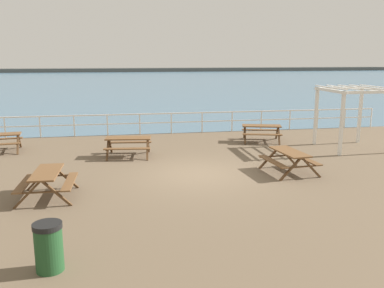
{
  "coord_description": "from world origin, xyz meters",
  "views": [
    {
      "loc": [
        -2.63,
        -13.44,
        3.99
      ],
      "look_at": [
        -0.05,
        1.2,
        0.8
      ],
      "focal_mm": 38.6,
      "sensor_mm": 36.0,
      "label": 1
    }
  ],
  "objects": [
    {
      "name": "lattice_pergola",
      "position": [
        7.24,
        2.77,
        2.0
      ],
      "size": [
        2.46,
        2.58,
        2.7
      ],
      "rotation": [
        0.0,
        0.0,
        0.01
      ],
      "color": "white",
      "rests_on": "ground"
    },
    {
      "name": "picnic_table_near_left",
      "position": [
        3.94,
        4.91,
        0.58
      ],
      "size": [
        2.13,
        1.92,
        0.8
      ],
      "rotation": [
        0.0,
        0.0,
        -0.26
      ],
      "color": "brown",
      "rests_on": "ground"
    },
    {
      "name": "distant_shoreline",
      "position": [
        0.0,
        95.75,
        0.0
      ],
      "size": [
        142.0,
        6.0,
        1.8
      ],
      "primitive_type": "cube",
      "color": "#4C4C47",
      "rests_on": "ground"
    },
    {
      "name": "picnic_table_far_left",
      "position": [
        3.08,
        -0.41,
        0.58
      ],
      "size": [
        1.7,
        1.94,
        0.8
      ],
      "rotation": [
        0.0,
        0.0,
        1.67
      ],
      "color": "brown",
      "rests_on": "ground"
    },
    {
      "name": "picnic_table_mid_centre",
      "position": [
        -2.34,
        3.0,
        0.58
      ],
      "size": [
        1.96,
        1.72,
        0.8
      ],
      "rotation": [
        0.0,
        0.0,
        -0.12
      ],
      "color": "brown",
      "rests_on": "ground"
    },
    {
      "name": "seaward_railing",
      "position": [
        0.0,
        7.75,
        0.74
      ],
      "size": [
        23.07,
        0.07,
        1.08
      ],
      "color": "white",
      "rests_on": "ground"
    },
    {
      "name": "picnic_table_near_right",
      "position": [
        -4.75,
        -1.63,
        0.58
      ],
      "size": [
        1.58,
        1.83,
        0.8
      ],
      "rotation": [
        0.0,
        0.0,
        1.55
      ],
      "color": "brown",
      "rests_on": "ground"
    },
    {
      "name": "ground_plane",
      "position": [
        0.0,
        0.0,
        -0.1
      ],
      "size": [
        30.0,
        24.0,
        0.2
      ],
      "primitive_type": "cube",
      "color": "brown"
    },
    {
      "name": "litter_bin",
      "position": [
        -4.04,
        -5.93,
        0.48
      ],
      "size": [
        0.55,
        0.55,
        0.95
      ],
      "color": "#1E4723",
      "rests_on": "ground"
    },
    {
      "name": "sea_band",
      "position": [
        0.0,
        52.75,
        0.0
      ],
      "size": [
        142.0,
        90.0,
        0.01
      ],
      "primitive_type": "cube",
      "color": "#476B84",
      "rests_on": "ground"
    }
  ]
}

